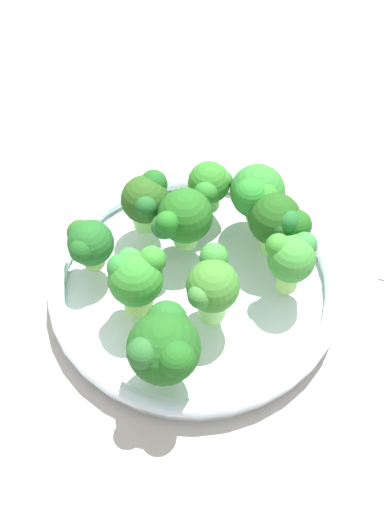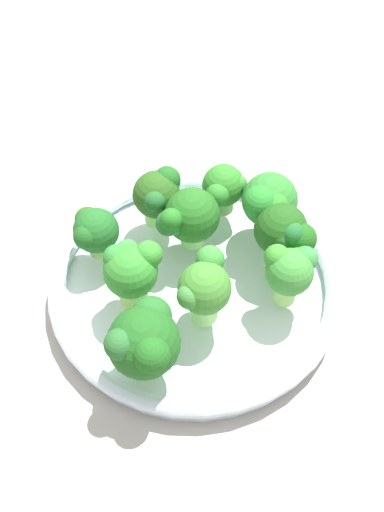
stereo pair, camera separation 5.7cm
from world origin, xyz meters
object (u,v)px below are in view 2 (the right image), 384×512
(broccoli_floret_2, at_px, (94,231))
(broccoli_floret_8, at_px, (184,218))
(broccoli_floret_7, at_px, (269,202))
(broccoli_floret_1, at_px, (158,195))
(bowl, at_px, (192,284))
(broccoli_floret_3, at_px, (290,270))
(broccoli_floret_0, at_px, (284,233))
(broccoli_floret_9, at_px, (204,288))
(broccoli_floret_5, at_px, (131,272))
(broccoli_floret_4, at_px, (224,188))
(broccoli_floret_6, at_px, (144,341))

(broccoli_floret_2, distance_m, broccoli_floret_8, 0.09)
(broccoli_floret_7, bearing_deg, broccoli_floret_1, 168.81)
(bowl, bearing_deg, broccoli_floret_3, -19.01)
(bowl, relative_size, broccoli_floret_3, 4.45)
(broccoli_floret_0, relative_size, broccoli_floret_9, 1.02)
(broccoli_floret_5, bearing_deg, broccoli_floret_2, 121.82)
(broccoli_floret_0, bearing_deg, broccoli_floret_1, 152.07)
(broccoli_floret_3, bearing_deg, bowl, 160.99)
(broccoli_floret_2, xyz_separation_m, broccoli_floret_3, (0.18, -0.06, 0.01))
(broccoli_floret_0, xyz_separation_m, broccoli_floret_3, (-0.00, -0.04, -0.00))
(broccoli_floret_0, bearing_deg, broccoli_floret_8, 163.83)
(broccoli_floret_2, distance_m, broccoli_floret_4, 0.14)
(bowl, relative_size, broccoli_floret_7, 4.07)
(bowl, distance_m, broccoli_floret_9, 0.07)
(broccoli_floret_2, distance_m, broccoli_floret_7, 0.17)
(broccoli_floret_6, distance_m, broccoli_floret_7, 0.19)
(broccoli_floret_4, distance_m, broccoli_floret_7, 0.05)
(broccoli_floret_0, height_order, broccoli_floret_9, broccoli_floret_0)
(broccoli_floret_1, height_order, broccoli_floret_5, broccoli_floret_5)
(broccoli_floret_4, bearing_deg, broccoli_floret_7, -36.62)
(broccoli_floret_0, relative_size, broccoli_floret_2, 1.28)
(broccoli_floret_1, bearing_deg, broccoli_floret_0, -27.93)
(broccoli_floret_0, relative_size, broccoli_floret_1, 1.12)
(broccoli_floret_7, bearing_deg, broccoli_floret_9, -125.44)
(broccoli_floret_5, relative_size, broccoli_floret_7, 0.96)
(broccoli_floret_3, height_order, broccoli_floret_7, broccoli_floret_7)
(broccoli_floret_2, bearing_deg, broccoli_floret_0, -7.26)
(broccoli_floret_4, height_order, broccoli_floret_9, broccoli_floret_9)
(broccoli_floret_6, bearing_deg, broccoli_floret_4, 65.39)
(broccoli_floret_0, relative_size, broccoli_floret_8, 1.02)
(broccoli_floret_3, distance_m, broccoli_floret_4, 0.12)
(broccoli_floret_4, bearing_deg, broccoli_floret_9, -102.89)
(broccoli_floret_0, xyz_separation_m, broccoli_floret_8, (-0.09, 0.03, -0.00))
(bowl, bearing_deg, broccoli_floret_5, -157.69)
(broccoli_floret_2, relative_size, broccoli_floret_7, 0.76)
(broccoli_floret_1, relative_size, broccoli_floret_8, 0.92)
(bowl, height_order, broccoli_floret_8, broccoli_floret_8)
(broccoli_floret_1, relative_size, broccoli_floret_4, 1.09)
(bowl, distance_m, broccoli_floret_5, 0.08)
(broccoli_floret_4, distance_m, broccoli_floret_8, 0.06)
(broccoli_floret_1, height_order, broccoli_floret_2, broccoli_floret_1)
(broccoli_floret_4, bearing_deg, broccoli_floret_3, -66.63)
(broccoli_floret_2, bearing_deg, broccoli_floret_3, -20.11)
(broccoli_floret_6, bearing_deg, broccoli_floret_0, 39.52)
(broccoli_floret_1, bearing_deg, broccoli_floret_8, -55.02)
(broccoli_floret_5, bearing_deg, broccoli_floret_0, 14.07)
(broccoli_floret_2, bearing_deg, broccoli_floret_6, -70.16)
(broccoli_floret_4, height_order, broccoli_floret_8, broccoli_floret_8)
(broccoli_floret_2, relative_size, broccoli_floret_5, 0.79)
(broccoli_floret_5, bearing_deg, broccoli_floret_1, 74.94)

